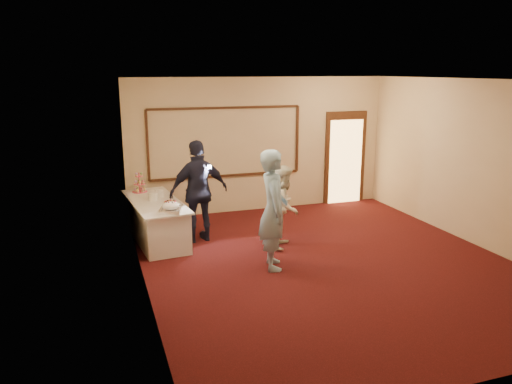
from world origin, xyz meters
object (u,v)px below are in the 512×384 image
plate_stack_b (159,193)px  guest (199,191)px  plate_stack_a (153,196)px  pavlova_tray (171,207)px  woman (284,206)px  cupcake_stand (139,184)px  man (273,210)px  buffet_table (156,220)px  tart (170,203)px

plate_stack_b → guest: (0.66, -0.56, 0.11)m
plate_stack_b → plate_stack_a: bearing=-123.1°
pavlova_tray → plate_stack_b: pavlova_tray is taller
plate_stack_a → woman: size_ratio=0.12×
pavlova_tray → cupcake_stand: 1.66m
cupcake_stand → woman: bearing=-38.2°
cupcake_stand → man: size_ratio=0.22×
buffet_table → pavlova_tray: bearing=-78.2°
buffet_table → cupcake_stand: bearing=103.7°
cupcake_stand → plate_stack_a: cupcake_stand is taller
cupcake_stand → pavlova_tray: bearing=-77.3°
pavlova_tray → plate_stack_a: size_ratio=3.04×
plate_stack_a → man: bearing=-50.1°
buffet_table → plate_stack_a: 0.46m
buffet_table → man: 2.61m
cupcake_stand → guest: (0.98, -1.08, 0.03)m
buffet_table → plate_stack_a: plate_stack_a is taller
pavlova_tray → guest: (0.61, 0.54, 0.11)m
plate_stack_b → woman: size_ratio=0.12×
woman → guest: size_ratio=0.79×
woman → man: bearing=-176.6°
pavlova_tray → man: (1.46, -1.13, 0.13)m
buffet_table → guest: size_ratio=1.20×
buffet_table → tart: (0.23, -0.35, 0.41)m
guest → man: bearing=109.2°
cupcake_stand → man: bearing=-56.3°
buffet_table → woman: 2.45m
pavlova_tray → plate_stack_b: size_ratio=3.07×
buffet_table → cupcake_stand: 0.98m
woman → buffet_table: bearing=98.5°
guest → buffet_table: bearing=-28.1°
buffet_table → guest: (0.78, -0.29, 0.57)m
pavlova_tray → cupcake_stand: (-0.37, 1.62, 0.08)m
plate_stack_b → man: size_ratio=0.09×
buffet_table → plate_stack_a: (-0.03, 0.04, 0.46)m
buffet_table → guest: guest is taller
plate_stack_a → buffet_table: bearing=-57.3°
plate_stack_b → guest: size_ratio=0.10×
plate_stack_a → woman: woman is taller
plate_stack_a → plate_stack_b: size_ratio=1.01×
cupcake_stand → tart: (0.43, -1.15, -0.13)m
plate_stack_b → buffet_table: bearing=-114.0°
guest → tart: bearing=-1.3°
buffet_table → pavlova_tray: pavlova_tray is taller
pavlova_tray → tart: 0.48m
plate_stack_b → tart: size_ratio=0.69×
buffet_table → woman: (2.17, -1.07, 0.36)m
pavlova_tray → plate_stack_b: (-0.05, 1.09, -0.00)m
cupcake_stand → man: (1.83, -2.74, 0.05)m
woman → pavlova_tray: bearing=117.7°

